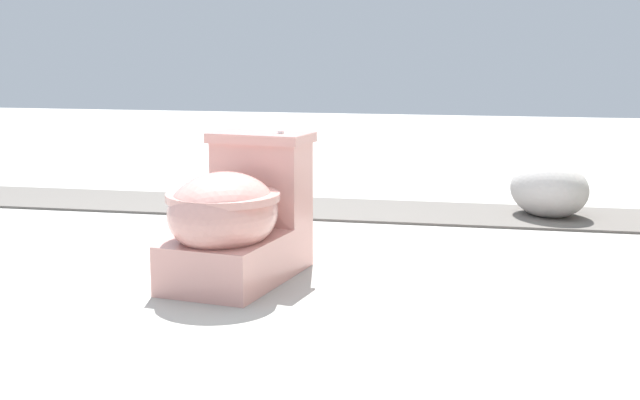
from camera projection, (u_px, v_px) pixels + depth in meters
name	position (u px, v px, depth m)	size (l,w,h in m)	color
ground_plane	(213.00, 263.00, 3.40)	(14.00, 14.00, 0.00)	#A8A59E
gravel_strip	(383.00, 211.00, 4.41)	(0.56, 8.00, 0.01)	#605B56
toilet	(236.00, 219.00, 3.13)	(0.68, 0.47, 0.52)	#E09E93
boulder_near	(549.00, 189.00, 4.26)	(0.42, 0.33, 0.28)	#B7B2AD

